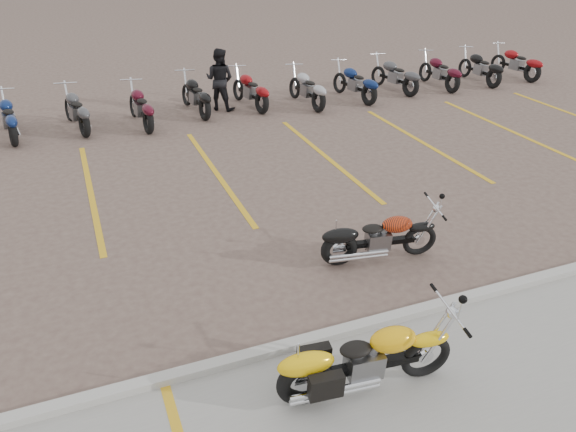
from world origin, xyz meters
name	(u,v)px	position (x,y,z in m)	size (l,w,h in m)	color
ground	(281,263)	(0.00, 0.00, 0.00)	(100.00, 100.00, 0.00)	#745E53
curb	(333,334)	(0.00, -2.00, 0.06)	(60.00, 0.18, 0.12)	#ADAAA3
parking_stripes	(216,173)	(0.00, 4.00, 0.00)	(38.00, 5.50, 0.01)	gold
yellow_cruiser	(362,361)	(-0.12, -2.98, 0.45)	(2.20, 0.41, 0.91)	black
flame_cruiser	(376,239)	(1.50, -0.48, 0.41)	(1.98, 0.47, 0.82)	black
person_b	(220,79)	(1.41, 8.60, 0.89)	(0.87, 0.68, 1.79)	black
bg_bike_row	(224,94)	(1.42, 8.25, 0.55)	(22.29, 2.05, 1.10)	black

